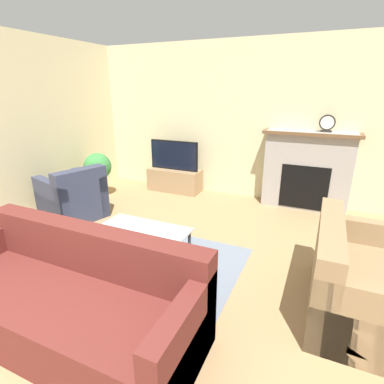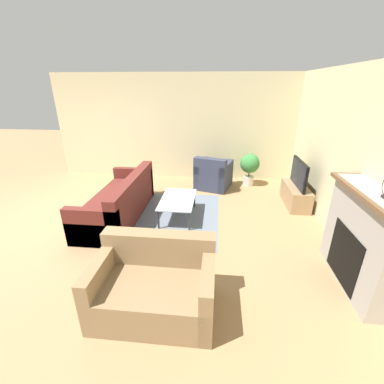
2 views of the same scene
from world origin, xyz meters
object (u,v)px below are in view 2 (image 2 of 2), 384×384
(tv, at_px, (299,173))
(couch_sectional, at_px, (120,202))
(coffee_table, at_px, (178,200))
(potted_plant, at_px, (250,166))
(couch_loveseat, at_px, (155,286))
(armchair_by_window, at_px, (213,176))

(tv, bearing_deg, couch_sectional, -75.97)
(tv, bearing_deg, coffee_table, -71.36)
(tv, height_order, couch_sectional, tv)
(tv, relative_size, potted_plant, 1.18)
(potted_plant, bearing_deg, couch_sectional, -53.34)
(couch_loveseat, relative_size, potted_plant, 1.62)
(tv, distance_m, couch_sectional, 3.68)
(tv, bearing_deg, couch_loveseat, -37.60)
(couch_loveseat, bearing_deg, tv, 52.40)
(tv, xyz_separation_m, armchair_by_window, (-0.83, -1.78, -0.41))
(couch_sectional, distance_m, armchair_by_window, 2.46)
(couch_sectional, bearing_deg, couch_loveseat, 29.43)
(coffee_table, relative_size, potted_plant, 1.29)
(armchair_by_window, height_order, coffee_table, armchair_by_window)
(couch_sectional, xyz_separation_m, couch_loveseat, (2.15, 1.21, 0.00))
(coffee_table, distance_m, potted_plant, 2.47)
(potted_plant, bearing_deg, armchair_by_window, -73.05)
(tv, distance_m, armchair_by_window, 2.00)
(couch_loveseat, height_order, coffee_table, couch_loveseat)
(tv, height_order, potted_plant, tv)
(armchair_by_window, relative_size, coffee_table, 0.96)
(couch_sectional, xyz_separation_m, armchair_by_window, (-1.71, 1.77, 0.01))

